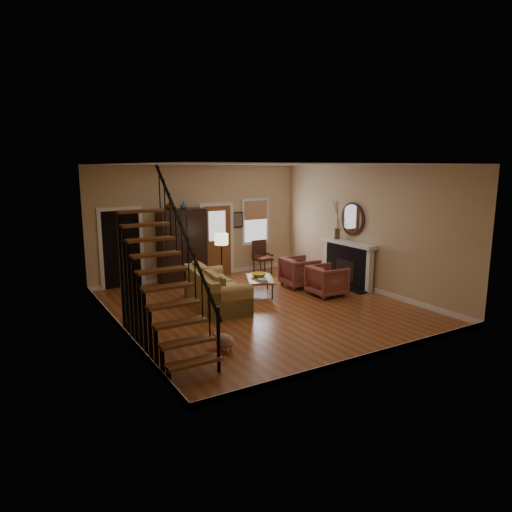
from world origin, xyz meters
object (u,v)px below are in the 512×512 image
floor_lamp (222,262)px  side_chair (263,257)px  coffee_table (260,286)px  armchair_right (300,272)px  sofa (216,289)px  armchair_left (327,280)px  armoire (182,246)px

floor_lamp → side_chair: floor_lamp is taller
coffee_table → armchair_right: bearing=4.4°
sofa → armchair_left: bearing=-4.8°
side_chair → floor_lamp: bearing=-149.6°
side_chair → coffee_table: bearing=-123.2°
armoire → side_chair: (2.55, -0.20, -0.54)m
armoire → armchair_right: armoire is taller
armchair_right → coffee_table: bearing=100.0°
armchair_left → side_chair: (-0.13, 2.94, 0.12)m
coffee_table → floor_lamp: bearing=130.7°
armchair_right → floor_lamp: size_ratio=0.58×
armchair_right → side_chair: (-0.05, 1.86, 0.10)m
armchair_right → floor_lamp: bearing=76.5°
armoire → side_chair: size_ratio=2.06×
coffee_table → side_chair: bearing=56.8°
coffee_table → floor_lamp: floor_lamp is taller
armchair_right → floor_lamp: (-2.03, 0.70, 0.36)m
armoire → armchair_left: 4.18m
armoire → sofa: armoire is taller
sofa → side_chair: size_ratio=2.22×
coffee_table → armchair_right: size_ratio=1.24×
armchair_left → floor_lamp: floor_lamp is taller
coffee_table → armchair_left: (1.42, -0.97, 0.18)m
armoire → side_chair: bearing=-4.5°
armchair_left → floor_lamp: 2.78m
floor_lamp → side_chair: (1.98, 1.16, -0.26)m
armoire → coffee_table: bearing=-59.8°
armoire → side_chair: 2.61m
armchair_right → side_chair: side_chair is taller
sofa → side_chair: side_chair is taller
armoire → sofa: size_ratio=0.93×
armchair_left → armchair_right: (-0.08, 1.08, 0.02)m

